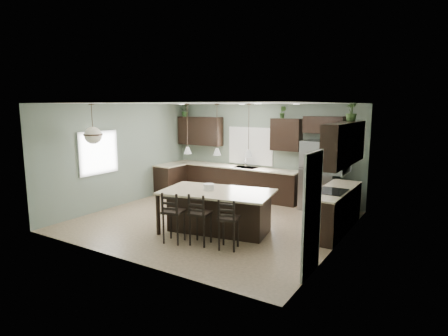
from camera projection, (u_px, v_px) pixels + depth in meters
ground at (212, 221)px, 9.03m from camera, size 6.00×6.00×0.00m
pantry_door at (312, 215)px, 6.01m from camera, size 0.04×0.82×2.04m
window_back at (251, 146)px, 11.27m from camera, size 1.35×0.02×1.00m
window_left at (98, 153)px, 9.65m from camera, size 0.02×1.10×1.00m
left_return_cabs at (170, 180)px, 11.78m from camera, size 0.60×0.90×0.90m
left_return_countertop at (170, 165)px, 11.69m from camera, size 0.66×0.96×0.04m
back_lower_cabs at (233, 182)px, 11.45m from camera, size 4.20×0.60×0.90m
back_countertop at (233, 167)px, 11.35m from camera, size 4.20×0.66×0.04m
sink_inset at (246, 167)px, 11.12m from camera, size 0.70×0.45×0.01m
faucet at (245, 163)px, 11.07m from camera, size 0.02×0.02×0.28m
back_upper_left at (200, 131)px, 11.99m from camera, size 1.55×0.34×0.90m
back_upper_right at (286, 135)px, 10.45m from camera, size 0.85×0.34×0.90m
fridge_header at (324, 125)px, 9.86m from camera, size 1.05×0.34×0.45m
right_lower_cabs at (335, 211)px, 8.28m from camera, size 0.60×2.35×0.90m
right_countertop at (335, 190)px, 8.22m from camera, size 0.66×2.35×0.04m
cooktop at (331, 191)px, 7.98m from camera, size 0.58×0.75×0.02m
wall_oven_front at (317, 212)px, 8.21m from camera, size 0.01×0.72×0.60m
right_upper_cabs at (344, 144)px, 7.97m from camera, size 0.34×2.35×0.90m
microwave at (338, 164)px, 7.83m from camera, size 0.40×0.75×0.40m
refrigerator at (319, 175)px, 9.91m from camera, size 0.90×0.74×1.85m
kitchen_island at (217, 212)px, 8.18m from camera, size 2.60×1.77×0.92m
serving_dish at (209, 187)px, 8.16m from camera, size 0.24×0.24×0.14m
bar_stool_left at (174, 217)px, 7.55m from camera, size 0.47×0.47×1.06m
bar_stool_center at (200, 219)px, 7.43m from camera, size 0.45×0.45×1.06m
bar_stool_right at (229, 224)px, 7.19m from camera, size 0.46×0.46×1.01m
pendant_left at (187, 129)px, 8.13m from camera, size 0.17×0.17×1.10m
pendant_center at (217, 130)px, 7.88m from camera, size 0.17×0.17×1.10m
pendant_right at (249, 130)px, 7.63m from camera, size 0.17×0.17×1.10m
chandelier at (92, 124)px, 8.84m from camera, size 0.45×0.45×0.95m
plant_back_left at (185, 111)px, 12.15m from camera, size 0.34×0.30×0.37m
plant_back_right at (283, 112)px, 10.38m from camera, size 0.19×0.15×0.34m
plant_right_wall at (351, 112)px, 8.37m from camera, size 0.29×0.29×0.43m
room_shell at (211, 151)px, 8.75m from camera, size 6.00×6.00×6.00m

